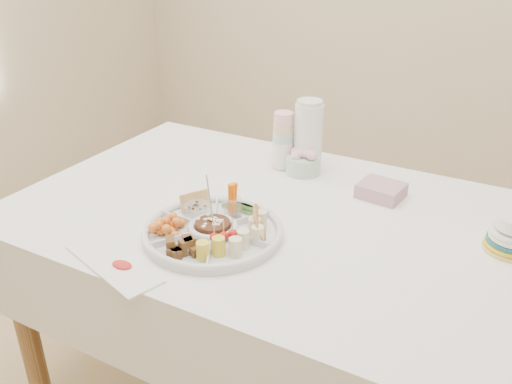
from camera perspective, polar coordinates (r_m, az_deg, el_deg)
The scene contains 14 objects.
dining_table at distance 1.85m, azimuth 0.99°, elevation -12.26°, with size 1.52×1.02×0.76m, color white.
party_tray at distance 1.50m, azimuth -4.56°, elevation -3.95°, with size 0.38×0.38×0.04m, color silver.
bean_dip at distance 1.49m, azimuth -4.57°, elevation -3.70°, with size 0.10×0.10×0.04m, color black.
tortillas at distance 1.48m, azimuth 0.45°, elevation -3.26°, with size 0.10×0.10×0.06m, color #B68A38, non-canonical shape.
carrot_cucumber at distance 1.57m, azimuth -1.92°, elevation -0.59°, with size 0.11×0.11×0.10m, color #FF6B00, non-canonical shape.
pita_raisins at distance 1.59m, azimuth -6.59°, elevation -1.21°, with size 0.11×0.11×0.06m, color tan, non-canonical shape.
cherries at distance 1.51m, azimuth -9.52°, elevation -3.44°, with size 0.12×0.12×0.05m, color orange, non-canonical shape.
granola_chunks at distance 1.40m, azimuth -7.61°, elevation -5.76°, with size 0.10×0.10×0.05m, color #4A2F19, non-canonical shape.
banana_tomato at distance 1.38m, azimuth -2.28°, elevation -5.02°, with size 0.11×0.11×0.09m, color #D6D178, non-canonical shape.
cup_stack at distance 1.89m, azimuth 2.87°, elevation 5.52°, with size 0.08×0.08×0.21m, color white.
thermos at distance 1.88m, azimuth 5.53°, elevation 6.02°, with size 0.10×0.10×0.25m, color white.
flower_bowl at distance 1.87m, azimuth 5.01°, elevation 3.34°, with size 0.12×0.12×0.09m, color #A9EABD.
napkin_stack at distance 1.75m, azimuth 13.03°, elevation 0.16°, with size 0.13×0.12×0.04m, color #B18693.
placemat at distance 1.43m, azimuth -14.80°, elevation -7.30°, with size 0.31×0.10×0.01m, color white.
Camera 1 is at (0.67, -1.28, 1.53)m, focal length 38.00 mm.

